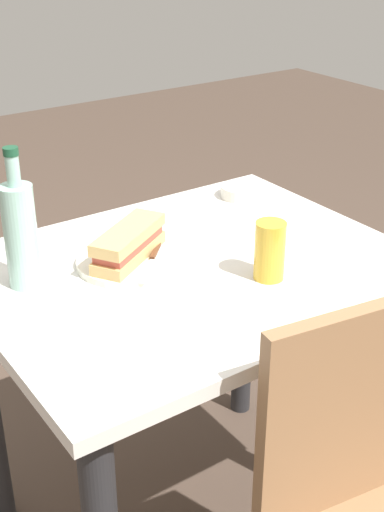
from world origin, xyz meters
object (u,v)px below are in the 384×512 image
dining_table (192,324)px  water_bottle (20,233)px  plate_near (130,261)px  olive_bowl (241,191)px  beer_glass (270,251)px  baguette_sandwich_near (129,243)px  knife_near (152,259)px

dining_table → water_bottle: 0.43m
plate_near → olive_bowl: bearing=-158.8°
plate_near → beer_glass: size_ratio=1.83×
dining_table → baguette_sandwich_near: bearing=-34.9°
baguette_sandwich_near → olive_bowl: size_ratio=2.03×
baguette_sandwich_near → plate_near: bearing=180.0°
baguette_sandwich_near → olive_bowl: 0.46m
beer_glass → baguette_sandwich_near: bearing=-46.2°
dining_table → plate_near: plate_near is taller
knife_near → beer_glass: (-0.17, 0.18, 0.04)m
plate_near → water_bottle: (0.21, -0.04, 0.11)m
plate_near → beer_glass: beer_glass is taller
beer_glass → olive_bowl: 0.44m
plate_near → baguette_sandwich_near: size_ratio=1.05×
beer_glass → olive_bowl: beer_glass is taller
knife_near → water_bottle: 0.28m
beer_glass → knife_near: bearing=-46.4°
dining_table → baguette_sandwich_near: size_ratio=4.24×
plate_near → water_bottle: water_bottle is taller
dining_table → plate_near: 0.20m
baguette_sandwich_near → water_bottle: bearing=-11.2°
knife_near → beer_glass: beer_glass is taller
knife_near → water_bottle: (0.25, -0.08, 0.09)m
plate_near → beer_glass: (-0.20, 0.21, 0.05)m
baguette_sandwich_near → olive_bowl: bearing=-158.8°
baguette_sandwich_near → dining_table: bearing=145.1°
knife_near → baguette_sandwich_near: bearing=-45.0°
plate_near → knife_near: 0.05m
baguette_sandwich_near → beer_glass: bearing=133.8°
dining_table → baguette_sandwich_near: 0.24m
dining_table → water_bottle: size_ratio=3.17×
water_bottle → knife_near: bearing=162.8°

